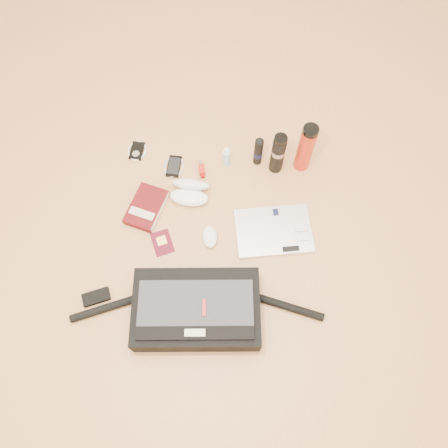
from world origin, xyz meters
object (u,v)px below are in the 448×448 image
(thermos_black, at_px, (278,153))
(thermos_red, at_px, (306,148))
(messenger_bag, at_px, (196,310))
(laptop, at_px, (274,231))
(book, at_px, (147,207))

(thermos_black, bearing_deg, thermos_red, 12.00)
(messenger_bag, distance_m, laptop, 0.51)
(book, bearing_deg, laptop, 8.94)
(thermos_black, height_order, thermos_red, thermos_red)
(laptop, xyz_separation_m, thermos_red, (0.12, 0.37, 0.13))
(messenger_bag, xyz_separation_m, book, (-0.28, 0.47, -0.05))
(laptop, bearing_deg, book, 163.57)
(laptop, xyz_separation_m, book, (-0.59, 0.07, 0.01))
(laptop, height_order, thermos_black, thermos_black)
(laptop, distance_m, thermos_black, 0.36)
(book, distance_m, thermos_red, 0.78)
(messenger_bag, xyz_separation_m, thermos_black, (0.31, 0.74, 0.06))
(thermos_red, bearing_deg, messenger_bag, -119.56)
(book, relative_size, thermos_red, 0.85)
(book, relative_size, thermos_black, 1.00)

